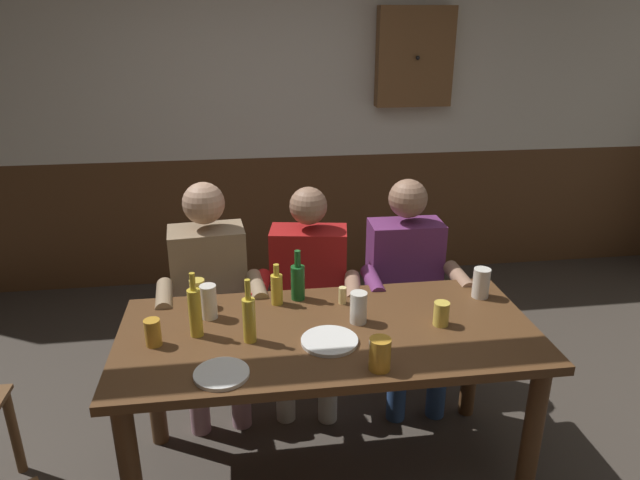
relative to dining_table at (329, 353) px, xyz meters
The scene contains 22 objects.
ground_plane 0.64m from the dining_table, 90.00° to the right, with size 7.79×7.79×0.00m, color #423A33.
back_wall_upper 2.54m from the dining_table, 90.00° to the left, with size 6.49×0.12×1.59m, color silver.
back_wall_wainscot 2.26m from the dining_table, 90.00° to the left, with size 6.49×0.12×0.99m, color brown.
dining_table is the anchor object (origin of this frame).
person_0 0.82m from the dining_table, 129.39° to the left, with size 0.55×0.56×1.22m.
person_1 0.63m from the dining_table, 91.09° to the left, with size 0.58×0.56×1.18m.
person_2 0.81m from the dining_table, 49.61° to the left, with size 0.54×0.54×1.20m.
table_candle 0.29m from the dining_table, 66.72° to the left, with size 0.04×0.04×0.08m, color #F9E08C.
plate_0 0.16m from the dining_table, 97.06° to the right, with size 0.23×0.23×0.01m, color white.
plate_1 0.53m from the dining_table, 148.17° to the right, with size 0.21×0.21×0.01m, color white.
bottle_0 0.39m from the dining_table, 126.49° to the left, with size 0.05×0.05×0.20m.
bottle_1 0.59m from the dining_table, behind, with size 0.05×0.05×0.28m.
bottle_2 0.40m from the dining_table, behind, with size 0.05×0.05×0.27m.
bottle_3 0.38m from the dining_table, 107.91° to the left, with size 0.07×0.07×0.24m.
pint_glass_0 0.73m from the dining_table, behind, with size 0.07×0.07×0.11m, color gold.
pint_glass_1 0.57m from the dining_table, 160.36° to the left, with size 0.07×0.07×0.15m, color white.
pint_glass_2 0.65m from the dining_table, 152.16° to the left, with size 0.07×0.07×0.13m, color #E5C64C.
pint_glass_3 0.23m from the dining_table, 19.60° to the left, with size 0.07×0.07×0.14m, color white.
pint_glass_4 0.39m from the dining_table, 65.18° to the right, with size 0.08×0.08×0.13m, color gold.
pint_glass_5 0.51m from the dining_table, ahead, with size 0.07×0.07×0.11m, color #E5C64C.
pint_glass_6 0.80m from the dining_table, 15.36° to the left, with size 0.08×0.08×0.14m, color white.
wall_dart_cabinet 2.57m from the dining_table, 65.81° to the left, with size 0.56×0.15×0.70m.
Camera 1 is at (-0.33, -2.04, 1.98)m, focal length 32.09 mm.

